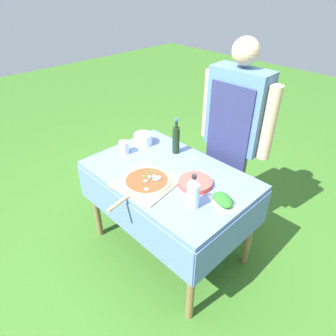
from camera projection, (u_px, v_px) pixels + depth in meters
ground_plane at (169, 246)px, 2.56m from camera, size 12.00×12.00×0.00m
prep_table at (169, 185)px, 2.19m from camera, size 1.21×0.79×0.76m
person_cook at (235, 129)px, 2.28m from camera, size 0.61×0.21×1.62m
pizza_on_peel at (146, 182)px, 2.02m from camera, size 0.42×0.57×0.05m
oil_bottle at (176, 140)px, 2.31m from camera, size 0.06×0.06×0.29m
water_bottle at (193, 192)px, 1.78m from camera, size 0.08×0.08×0.23m
herb_container at (223, 200)px, 1.84m from camera, size 0.22×0.19×0.05m
mixing_tub at (143, 139)px, 2.46m from camera, size 0.15×0.15×0.09m
plate_stack at (195, 183)px, 2.01m from camera, size 0.23×0.23×0.03m
sauce_jar at (124, 148)px, 2.34m from camera, size 0.08×0.08×0.10m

